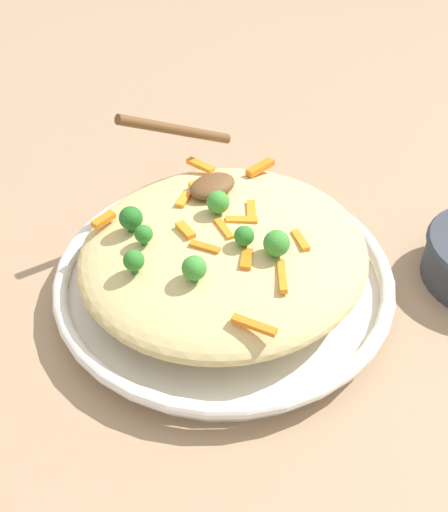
# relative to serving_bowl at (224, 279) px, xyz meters

# --- Properties ---
(ground_plane) EXTENTS (2.40, 2.40, 0.00)m
(ground_plane) POSITION_rel_serving_bowl_xyz_m (0.00, 0.00, -0.02)
(ground_plane) COLOR #9E7F60
(serving_bowl) EXTENTS (0.38, 0.38, 0.04)m
(serving_bowl) POSITION_rel_serving_bowl_xyz_m (0.00, 0.00, 0.00)
(serving_bowl) COLOR white
(serving_bowl) RESTS_ON ground_plane
(pasta_mound) EXTENTS (0.32, 0.30, 0.06)m
(pasta_mound) POSITION_rel_serving_bowl_xyz_m (0.00, 0.00, 0.04)
(pasta_mound) COLOR #D1BA7A
(pasta_mound) RESTS_ON serving_bowl
(carrot_piece_0) EXTENTS (0.02, 0.04, 0.01)m
(carrot_piece_0) POSITION_rel_serving_bowl_xyz_m (0.06, 0.12, 0.07)
(carrot_piece_0) COLOR orange
(carrot_piece_0) RESTS_ON pasta_mound
(carrot_piece_1) EXTENTS (0.03, 0.03, 0.01)m
(carrot_piece_1) POSITION_rel_serving_bowl_xyz_m (0.01, 0.05, 0.07)
(carrot_piece_1) COLOR orange
(carrot_piece_1) RESTS_ON pasta_mound
(carrot_piece_2) EXTENTS (0.03, 0.04, 0.01)m
(carrot_piece_2) POSITION_rel_serving_bowl_xyz_m (-0.00, 0.09, 0.07)
(carrot_piece_2) COLOR orange
(carrot_piece_2) RESTS_ON pasta_mound
(carrot_piece_3) EXTENTS (0.02, 0.04, 0.01)m
(carrot_piece_3) POSITION_rel_serving_bowl_xyz_m (-0.06, -0.12, 0.07)
(carrot_piece_3) COLOR orange
(carrot_piece_3) RESTS_ON pasta_mound
(carrot_piece_4) EXTENTS (0.01, 0.03, 0.01)m
(carrot_piece_4) POSITION_rel_serving_bowl_xyz_m (-0.02, -0.08, 0.07)
(carrot_piece_4) COLOR orange
(carrot_piece_4) RESTS_ON pasta_mound
(carrot_piece_5) EXTENTS (0.04, 0.01, 0.01)m
(carrot_piece_5) POSITION_rel_serving_bowl_xyz_m (-0.11, -0.07, 0.07)
(carrot_piece_5) COLOR orange
(carrot_piece_5) RESTS_ON pasta_mound
(carrot_piece_6) EXTENTS (0.02, 0.03, 0.01)m
(carrot_piece_6) POSITION_rel_serving_bowl_xyz_m (0.03, 0.01, 0.07)
(carrot_piece_6) COLOR orange
(carrot_piece_6) RESTS_ON pasta_mound
(carrot_piece_7) EXTENTS (0.01, 0.03, 0.01)m
(carrot_piece_7) POSITION_rel_serving_bowl_xyz_m (0.03, -0.02, 0.07)
(carrot_piece_7) COLOR orange
(carrot_piece_7) RESTS_ON pasta_mound
(carrot_piece_8) EXTENTS (0.03, 0.03, 0.01)m
(carrot_piece_8) POSITION_rel_serving_bowl_xyz_m (-0.04, -0.01, 0.07)
(carrot_piece_8) COLOR orange
(carrot_piece_8) RESTS_ON pasta_mound
(carrot_piece_9) EXTENTS (0.03, 0.02, 0.01)m
(carrot_piece_9) POSITION_rel_serving_bowl_xyz_m (-0.00, -0.07, 0.07)
(carrot_piece_9) COLOR orange
(carrot_piece_9) RESTS_ON pasta_mound
(carrot_piece_10) EXTENTS (0.03, 0.01, 0.01)m
(carrot_piece_10) POSITION_rel_serving_bowl_xyz_m (0.08, -0.10, 0.07)
(carrot_piece_10) COLOR orange
(carrot_piece_10) RESTS_ON pasta_mound
(carrot_piece_11) EXTENTS (0.02, 0.03, 0.01)m
(carrot_piece_11) POSITION_rel_serving_bowl_xyz_m (-0.00, 0.00, 0.07)
(carrot_piece_11) COLOR orange
(carrot_piece_11) RESTS_ON pasta_mound
(carrot_piece_12) EXTENTS (0.03, 0.03, 0.01)m
(carrot_piece_12) POSITION_rel_serving_bowl_xyz_m (-0.02, 0.00, 0.07)
(carrot_piece_12) COLOR orange
(carrot_piece_12) RESTS_ON pasta_mound
(carrot_piece_13) EXTENTS (0.02, 0.03, 0.01)m
(carrot_piece_13) POSITION_rel_serving_bowl_xyz_m (-0.05, 0.06, 0.07)
(carrot_piece_13) COLOR orange
(carrot_piece_13) RESTS_ON pasta_mound
(broccoli_floret_0) EXTENTS (0.02, 0.02, 0.03)m
(broccoli_floret_0) POSITION_rel_serving_bowl_xyz_m (-0.01, -0.03, 0.09)
(broccoli_floret_0) COLOR #377928
(broccoli_floret_0) RESTS_ON pasta_mound
(broccoli_floret_1) EXTENTS (0.03, 0.03, 0.03)m
(broccoli_floret_1) POSITION_rel_serving_bowl_xyz_m (0.07, -0.07, 0.08)
(broccoli_floret_1) COLOR #205B1C
(broccoli_floret_1) RESTS_ON pasta_mound
(broccoli_floret_2) EXTENTS (0.02, 0.02, 0.03)m
(broccoli_floret_2) POSITION_rel_serving_bowl_xyz_m (0.10, -0.01, 0.08)
(broccoli_floret_2) COLOR #296820
(broccoli_floret_2) RESTS_ON pasta_mound
(broccoli_floret_3) EXTENTS (0.02, 0.02, 0.03)m
(broccoli_floret_3) POSITION_rel_serving_bowl_xyz_m (0.07, 0.04, 0.08)
(broccoli_floret_3) COLOR #377928
(broccoli_floret_3) RESTS_ON pasta_mound
(broccoli_floret_4) EXTENTS (0.02, 0.02, 0.02)m
(broccoli_floret_4) POSITION_rel_serving_bowl_xyz_m (-0.00, 0.03, 0.08)
(broccoli_floret_4) COLOR #296820
(broccoli_floret_4) RESTS_ON pasta_mound
(broccoli_floret_5) EXTENTS (0.03, 0.03, 0.03)m
(broccoli_floret_5) POSITION_rel_serving_bowl_xyz_m (-0.02, 0.06, 0.08)
(broccoli_floret_5) COLOR #377928
(broccoli_floret_5) RESTS_ON pasta_mound
(broccoli_floret_6) EXTENTS (0.02, 0.02, 0.02)m
(broccoli_floret_6) POSITION_rel_serving_bowl_xyz_m (0.07, -0.04, 0.08)
(broccoli_floret_6) COLOR #296820
(broccoli_floret_6) RESTS_ON pasta_mound
(serving_spoon) EXTENTS (0.15, 0.10, 0.09)m
(serving_spoon) POSITION_rel_serving_bowl_xyz_m (-0.04, -0.09, 0.09)
(serving_spoon) COLOR brown
(serving_spoon) RESTS_ON pasta_mound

